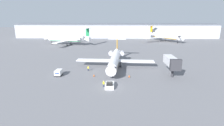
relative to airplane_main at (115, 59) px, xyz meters
The scene contains 12 objects.
ground_plane 19.56m from the airplane_main, 92.54° to the right, with size 600.00×600.00×0.00m, color slate.
terminal_building 100.77m from the airplane_main, 90.49° to the left, with size 180.00×16.80×12.88m.
airplane_main is the anchor object (origin of this frame).
pushback_tug 19.34m from the airplane_main, 93.04° to the right, with size 2.29×4.28×1.66m.
luggage_cart 20.42m from the airplane_main, 149.74° to the right, with size 1.86×3.14×1.90m.
worker_near_tug 19.47m from the airplane_main, 97.78° to the right, with size 0.40×0.25×1.77m.
worker_by_wing 10.49m from the airplane_main, 152.55° to the right, with size 0.40×0.24×1.73m.
traffic_cone_left 12.61m from the airplane_main, 121.03° to the right, with size 0.60×0.60×0.72m.
traffic_cone_right 12.22m from the airplane_main, 67.08° to the right, with size 0.69×0.69×0.66m.
airplane_parked_far_left 83.13m from the airplane_main, 63.48° to the left, with size 34.66×30.28×11.47m.
airplane_parked_far_right 62.68m from the airplane_main, 121.45° to the left, with size 32.59×32.72×11.40m.
jet_bridge 19.92m from the airplane_main, 26.34° to the right, with size 3.20×9.84×6.19m.
Camera 1 is at (1.88, -42.76, 17.70)m, focal length 28.00 mm.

